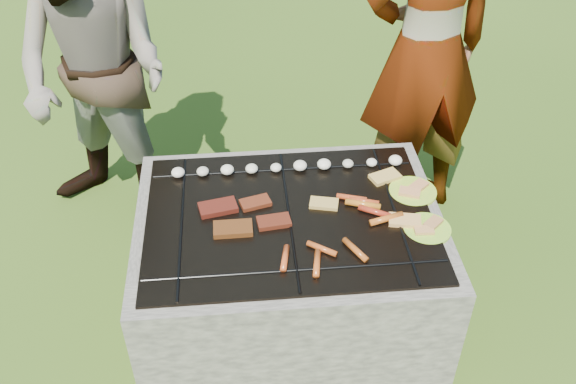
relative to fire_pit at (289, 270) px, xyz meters
name	(u,v)px	position (x,y,z in m)	size (l,w,h in m)	color
lawn	(289,311)	(0.00, 0.00, -0.28)	(60.00, 60.00, 0.00)	#284812
fire_pit	(289,270)	(0.00, 0.00, 0.00)	(1.30, 1.00, 0.62)	gray
mushrooms	(287,167)	(0.02, 0.32, 0.35)	(1.06, 0.06, 0.04)	white
pork_slabs	(240,216)	(-0.21, 0.00, 0.34)	(0.39, 0.26, 0.02)	maroon
sausages	(350,226)	(0.24, -0.10, 0.34)	(0.54, 0.48, 0.03)	#CD4C21
bread_on_grate	(375,199)	(0.38, 0.06, 0.34)	(0.46, 0.41, 0.02)	tan
plate_far	(413,191)	(0.56, 0.12, 0.33)	(0.27, 0.27, 0.03)	#FFFB3C
plate_near	(427,228)	(0.56, -0.13, 0.33)	(0.20, 0.20, 0.03)	yellow
cook	(427,51)	(0.75, 0.77, 0.67)	(0.69, 0.46, 1.90)	gray
bystander	(95,76)	(-0.87, 0.83, 0.58)	(0.84, 0.65, 1.73)	gray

